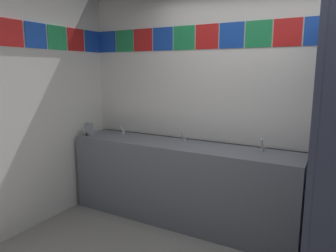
% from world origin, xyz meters
% --- Properties ---
extents(wall_back, '(4.41, 0.09, 2.80)m').
position_xyz_m(wall_back, '(-0.00, 1.45, 1.41)').
color(wall_back, white).
rests_on(wall_back, ground_plane).
extents(wall_side, '(0.09, 2.83, 2.80)m').
position_xyz_m(wall_side, '(-2.25, 0.00, 1.41)').
color(wall_side, white).
rests_on(wall_side, ground_plane).
extents(vanity_counter, '(2.58, 0.55, 0.90)m').
position_xyz_m(vanity_counter, '(-0.86, 1.14, 0.46)').
color(vanity_counter, slate).
rests_on(vanity_counter, ground_plane).
extents(faucet_left, '(0.04, 0.10, 0.14)m').
position_xyz_m(faucet_left, '(-1.73, 1.23, 0.95)').
color(faucet_left, silver).
rests_on(faucet_left, vanity_counter).
extents(faucet_center, '(0.04, 0.10, 0.14)m').
position_xyz_m(faucet_center, '(-0.86, 1.23, 0.95)').
color(faucet_center, silver).
rests_on(faucet_center, vanity_counter).
extents(faucet_right, '(0.04, 0.10, 0.14)m').
position_xyz_m(faucet_right, '(-0.00, 1.23, 0.95)').
color(faucet_right, silver).
rests_on(faucet_right, vanity_counter).
extents(soap_dispenser, '(0.09, 0.09, 0.16)m').
position_xyz_m(soap_dispenser, '(-2.05, 0.98, 0.98)').
color(soap_dispenser, gray).
rests_on(soap_dispenser, vanity_counter).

